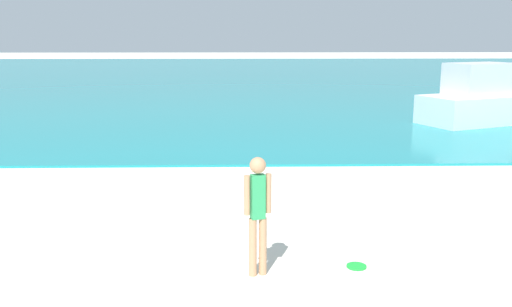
{
  "coord_description": "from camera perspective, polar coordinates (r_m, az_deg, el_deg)",
  "views": [
    {
      "loc": [
        -0.23,
        0.47,
        3.06
      ],
      "look_at": [
        -0.01,
        9.78,
        1.1
      ],
      "focal_mm": 39.79,
      "sensor_mm": 36.0,
      "label": 1
    }
  ],
  "objects": [
    {
      "name": "frisbee",
      "position": [
        7.86,
        10.07,
        -11.11
      ],
      "size": [
        0.27,
        0.27,
        0.03
      ],
      "primitive_type": "cylinder",
      "color": "green",
      "rests_on": "ground"
    },
    {
      "name": "person_standing",
      "position": [
        7.21,
        0.18,
        -5.62
      ],
      "size": [
        0.35,
        0.21,
        1.56
      ],
      "rotation": [
        0.0,
        0.0,
        3.43
      ],
      "color": "tan",
      "rests_on": "ground"
    },
    {
      "name": "water",
      "position": [
        43.1,
        -1.04,
        7.84
      ],
      "size": [
        160.0,
        60.0,
        0.06
      ],
      "primitive_type": "cube",
      "color": "teal",
      "rests_on": "ground"
    },
    {
      "name": "boat_near",
      "position": [
        21.54,
        22.97,
        4.85
      ],
      "size": [
        6.32,
        4.14,
        2.06
      ],
      "rotation": [
        0.0,
        0.0,
        0.4
      ],
      "color": "white",
      "rests_on": "water"
    }
  ]
}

